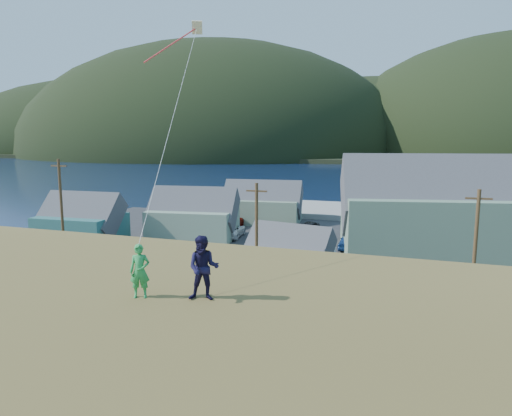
# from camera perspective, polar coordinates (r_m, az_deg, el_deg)

# --- Properties ---
(ground) EXTENTS (900.00, 900.00, 0.00)m
(ground) POSITION_cam_1_polar(r_m,az_deg,el_deg) (33.30, 4.31, -11.82)
(ground) COLOR #0A1638
(ground) RESTS_ON ground
(grass_strip) EXTENTS (110.00, 8.00, 0.10)m
(grass_strip) POSITION_cam_1_polar(r_m,az_deg,el_deg) (31.48, 3.40, -12.97)
(grass_strip) COLOR #4C3D19
(grass_strip) RESTS_ON ground
(waterfront_lot) EXTENTS (72.00, 36.00, 0.12)m
(waterfront_lot) POSITION_cam_1_polar(r_m,az_deg,el_deg) (49.24, 9.19, -4.99)
(waterfront_lot) COLOR #28282B
(waterfront_lot) RESTS_ON ground
(wharf) EXTENTS (26.00, 14.00, 0.90)m
(wharf) POSITION_cam_1_polar(r_m,az_deg,el_deg) (72.42, 7.47, -0.20)
(wharf) COLOR gray
(wharf) RESTS_ON ground
(far_shore) EXTENTS (900.00, 320.00, 2.00)m
(far_shore) POSITION_cam_1_polar(r_m,az_deg,el_deg) (360.49, 17.37, 6.74)
(far_shore) COLOR black
(far_shore) RESTS_ON ground
(far_hills) EXTENTS (760.00, 265.00, 143.00)m
(far_hills) POSITION_cam_1_polar(r_m,az_deg,el_deg) (311.05, 23.77, 6.31)
(far_hills) COLOR black
(far_hills) RESTS_ON ground
(shed_teal) EXTENTS (9.17, 6.70, 7.01)m
(shed_teal) POSITION_cam_1_polar(r_m,az_deg,el_deg) (53.73, -21.04, -1.53)
(shed_teal) COLOR #295A60
(shed_teal) RESTS_ON waterfront_lot
(shed_palegreen_near) EXTENTS (10.81, 7.61, 7.33)m
(shed_palegreen_near) POSITION_cam_1_polar(r_m,az_deg,el_deg) (53.09, -7.87, -0.98)
(shed_palegreen_near) COLOR gray
(shed_palegreen_near) RESTS_ON waterfront_lot
(shed_white) EXTENTS (7.80, 5.91, 5.60)m
(shed_white) POSITION_cam_1_polar(r_m,az_deg,el_deg) (37.80, 4.05, -5.84)
(shed_white) COLOR white
(shed_white) RESTS_ON waterfront_lot
(shed_palegreen_far) EXTENTS (11.26, 7.17, 7.19)m
(shed_palegreen_far) POSITION_cam_1_polar(r_m,az_deg,el_deg) (62.52, 0.81, 0.58)
(shed_palegreen_far) COLOR slate
(shed_palegreen_far) RESTS_ON waterfront_lot
(utility_poles) EXTENTS (33.03, 0.24, 9.78)m
(utility_poles) POSITION_cam_1_polar(r_m,az_deg,el_deg) (34.85, -2.90, -3.07)
(utility_poles) COLOR #47331E
(utility_poles) RESTS_ON waterfront_lot
(parked_cars) EXTENTS (23.95, 12.85, 1.58)m
(parked_cars) POSITION_cam_1_polar(r_m,az_deg,el_deg) (54.92, 0.71, -2.57)
(parked_cars) COLOR gray
(parked_cars) RESTS_ON waterfront_lot
(kite_flyer_green) EXTENTS (0.66, 0.55, 1.55)m
(kite_flyer_green) POSITION_cam_1_polar(r_m,az_deg,el_deg) (13.47, -14.32, -7.65)
(kite_flyer_green) COLOR green
(kite_flyer_green) RESTS_ON hillside
(kite_flyer_navy) EXTENTS (1.04, 0.91, 1.84)m
(kite_flyer_navy) POSITION_cam_1_polar(r_m,az_deg,el_deg) (12.92, -6.58, -7.47)
(kite_flyer_navy) COLOR #171336
(kite_flyer_navy) RESTS_ON hillside
(kite_rig) EXTENTS (1.67, 4.49, 11.63)m
(kite_rig) POSITION_cam_1_polar(r_m,az_deg,el_deg) (21.46, -7.94, 20.88)
(kite_rig) COLOR beige
(kite_rig) RESTS_ON ground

